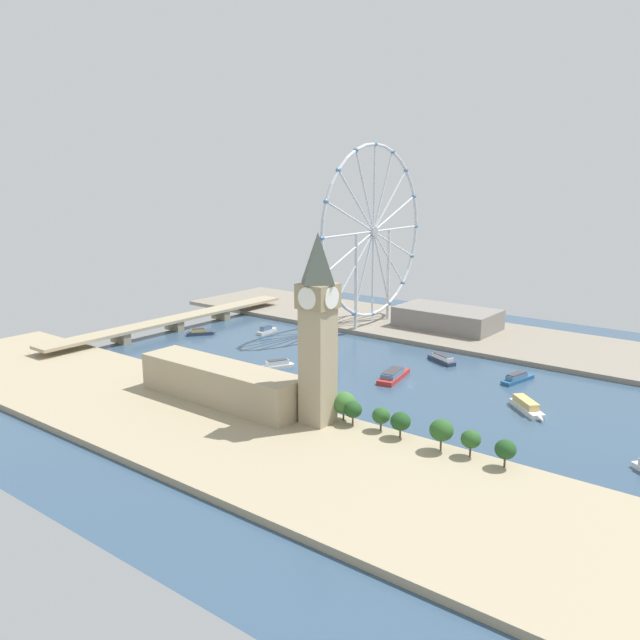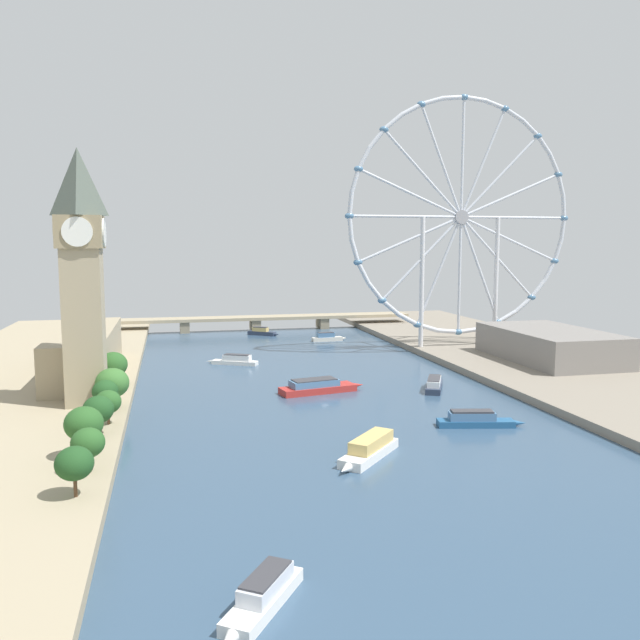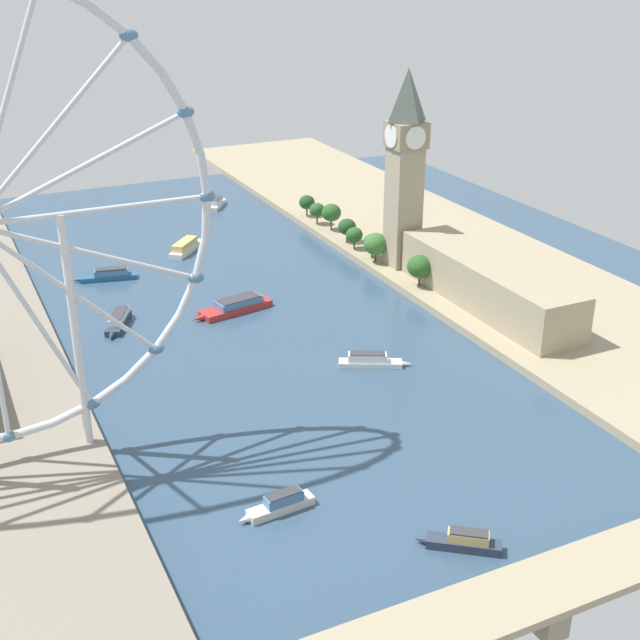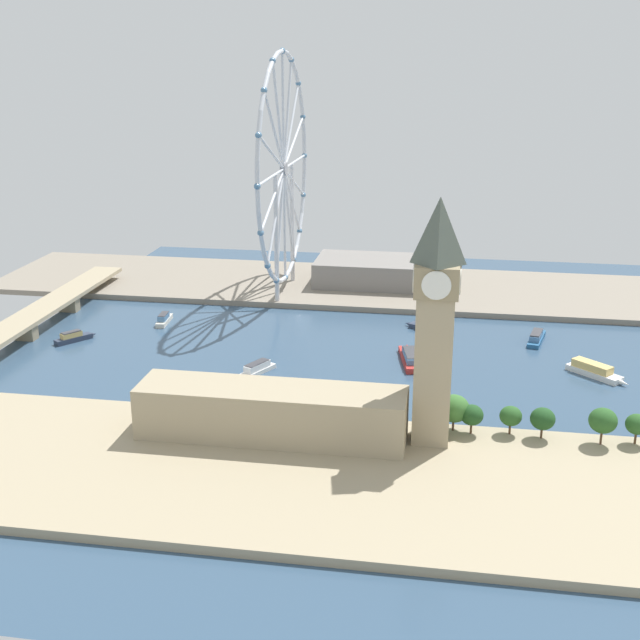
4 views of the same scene
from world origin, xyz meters
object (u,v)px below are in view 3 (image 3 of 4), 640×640
at_px(tour_boat_6, 217,203).
at_px(tour_boat_3, 108,275).
at_px(tour_boat_0, 186,247).
at_px(tour_boat_2, 463,541).
at_px(river_bridge, 538,594).
at_px(tour_boat_7, 118,321).
at_px(tour_boat_5, 280,504).
at_px(parliament_block, 488,284).
at_px(tour_boat_1, 236,306).
at_px(clock_tower, 405,167).
at_px(tour_boat_4, 370,361).

bearing_deg(tour_boat_6, tour_boat_3, 171.64).
height_order(tour_boat_3, tour_boat_6, tour_boat_3).
bearing_deg(tour_boat_0, tour_boat_2, -138.77).
distance_m(river_bridge, tour_boat_7, 197.57).
distance_m(tour_boat_2, tour_boat_5, 47.21).
bearing_deg(tour_boat_2, parliament_block, -91.13).
relative_size(tour_boat_3, tour_boat_5, 1.31).
xyz_separation_m(parliament_block, tour_boat_6, (47.69, -184.90, -10.01)).
xyz_separation_m(tour_boat_1, tour_boat_7, (45.47, -5.81, -0.07)).
distance_m(parliament_block, tour_boat_5, 150.41).
relative_size(clock_tower, tour_boat_0, 3.50).
xyz_separation_m(river_bridge, tour_boat_6, (-41.81, -327.90, -4.95)).
distance_m(tour_boat_3, tour_boat_5, 183.72).
bearing_deg(tour_boat_6, tour_boat_7, -178.05).
distance_m(tour_boat_0, tour_boat_2, 237.22).
bearing_deg(tour_boat_0, tour_boat_5, -148.38).
xyz_separation_m(tour_boat_0, tour_boat_5, (39.01, 204.48, -0.36)).
bearing_deg(river_bridge, tour_boat_7, -76.78).
xyz_separation_m(tour_boat_1, tour_boat_2, (1.21, 159.98, -0.16)).
distance_m(tour_boat_1, tour_boat_7, 45.84).
xyz_separation_m(parliament_block, tour_boat_0, (85.47, -120.66, -9.67)).
distance_m(parliament_block, tour_boat_4, 68.19).
xyz_separation_m(river_bridge, tour_boat_2, (0.92, -26.49, -4.97)).
distance_m(parliament_block, tour_boat_6, 191.21).
bearing_deg(clock_tower, tour_boat_4, 53.14).
height_order(tour_boat_1, tour_boat_3, tour_boat_1).
distance_m(clock_tower, river_bridge, 218.10).
xyz_separation_m(tour_boat_0, tour_boat_7, (49.20, 71.39, -0.28)).
xyz_separation_m(parliament_block, tour_boat_3, (126.91, -99.88, -10.03)).
height_order(river_bridge, tour_boat_3, river_bridge).
height_order(tour_boat_4, tour_boat_5, tour_boat_5).
height_order(tour_boat_4, tour_boat_6, tour_boat_6).
height_order(tour_boat_0, tour_boat_6, tour_boat_0).
distance_m(parliament_block, river_bridge, 168.77).
xyz_separation_m(tour_boat_3, tour_boat_7, (7.77, 50.61, 0.08)).
bearing_deg(tour_boat_2, clock_tower, -79.38).
bearing_deg(tour_boat_5, parliament_block, -150.91).
bearing_deg(tour_boat_5, clock_tower, -135.24).
relative_size(parliament_block, tour_boat_7, 3.91).
relative_size(tour_boat_0, tour_boat_4, 0.99).
bearing_deg(tour_boat_0, tour_boat_7, -172.15).
bearing_deg(tour_boat_1, tour_boat_0, -103.92).
xyz_separation_m(river_bridge, tour_boat_4, (-25.60, -121.41, -5.01)).
distance_m(river_bridge, tour_boat_0, 263.73).
xyz_separation_m(clock_tower, tour_boat_7, (128.02, 5.48, -44.84)).
distance_m(tour_boat_0, tour_boat_1, 77.29).
xyz_separation_m(tour_boat_0, tour_boat_1, (3.74, 77.20, -0.20)).
xyz_separation_m(clock_tower, tour_boat_1, (82.56, 11.29, -44.77)).
bearing_deg(tour_boat_6, tour_boat_4, -149.87).
xyz_separation_m(river_bridge, tour_boat_1, (-0.29, -186.46, -4.81)).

